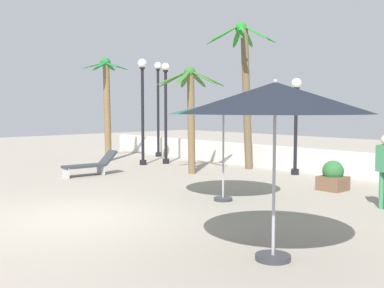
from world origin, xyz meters
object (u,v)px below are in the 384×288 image
(palm_tree_2, at_px, (107,96))
(lamp_post_2, at_px, (158,102))
(lamp_post_0, at_px, (296,116))
(patio_umbrella_1, at_px, (224,108))
(palm_tree_1, at_px, (190,103))
(lounge_chair_0, at_px, (90,164))
(planter, at_px, (333,177))
(palm_tree_0, at_px, (245,76))
(patio_umbrella_2, at_px, (275,99))
(lamp_post_3, at_px, (166,107))
(lamp_post_1, at_px, (143,100))

(palm_tree_2, xyz_separation_m, lamp_post_2, (0.08, 2.79, -0.20))
(lamp_post_0, bearing_deg, patio_umbrella_1, -73.76)
(lamp_post_2, bearing_deg, palm_tree_1, -27.13)
(patio_umbrella_1, distance_m, palm_tree_2, 9.99)
(patio_umbrella_1, relative_size, lounge_chair_0, 1.44)
(lamp_post_0, distance_m, lounge_chair_0, 7.31)
(palm_tree_1, bearing_deg, planter, 7.03)
(palm_tree_0, bearing_deg, planter, -20.30)
(palm_tree_0, height_order, lamp_post_2, palm_tree_0)
(patio_umbrella_1, height_order, palm_tree_2, palm_tree_2)
(palm_tree_1, xyz_separation_m, lamp_post_2, (-5.29, 2.71, 0.11))
(patio_umbrella_2, bearing_deg, palm_tree_1, 145.45)
(patio_umbrella_2, bearing_deg, palm_tree_0, 133.72)
(planter, bearing_deg, lamp_post_3, 176.38)
(palm_tree_0, bearing_deg, palm_tree_1, -97.91)
(planter, bearing_deg, palm_tree_0, 159.70)
(lamp_post_2, bearing_deg, planter, -10.99)
(patio_umbrella_2, bearing_deg, palm_tree_2, 157.91)
(palm_tree_0, bearing_deg, lamp_post_1, -146.42)
(lamp_post_1, bearing_deg, lounge_chair_0, -68.74)
(lamp_post_2, distance_m, lounge_chair_0, 6.98)
(palm_tree_0, height_order, lamp_post_1, palm_tree_0)
(lamp_post_2, bearing_deg, palm_tree_0, -2.26)
(palm_tree_0, xyz_separation_m, palm_tree_2, (-5.72, -2.56, -0.71))
(palm_tree_0, xyz_separation_m, lamp_post_2, (-5.64, 0.22, -0.91))
(palm_tree_1, bearing_deg, patio_umbrella_1, -32.69)
(palm_tree_0, distance_m, lamp_post_2, 5.71)
(patio_umbrella_2, relative_size, palm_tree_2, 0.65)
(planter, bearing_deg, lounge_chair_0, -153.38)
(patio_umbrella_1, xyz_separation_m, lamp_post_2, (-9.53, 5.43, 0.29))
(palm_tree_1, relative_size, lamp_post_2, 0.84)
(patio_umbrella_2, xyz_separation_m, lamp_post_0, (-5.25, 7.97, -0.44))
(palm_tree_2, distance_m, planter, 10.98)
(palm_tree_2, distance_m, lamp_post_2, 2.79)
(palm_tree_2, distance_m, lamp_post_0, 8.53)
(patio_umbrella_2, bearing_deg, lamp_post_1, 152.84)
(lamp_post_2, height_order, lamp_post_3, lamp_post_2)
(patio_umbrella_2, height_order, lamp_post_2, lamp_post_2)
(lamp_post_1, height_order, lounge_chair_0, lamp_post_1)
(lamp_post_0, bearing_deg, palm_tree_0, 179.63)
(palm_tree_0, distance_m, lamp_post_0, 2.81)
(lounge_chair_0, relative_size, planter, 2.26)
(lamp_post_3, bearing_deg, palm_tree_0, 22.63)
(lamp_post_1, distance_m, lamp_post_3, 1.05)
(patio_umbrella_2, bearing_deg, lounge_chair_0, 165.54)
(palm_tree_0, relative_size, palm_tree_2, 1.24)
(patio_umbrella_1, distance_m, lounge_chair_0, 6.43)
(patio_umbrella_2, distance_m, lamp_post_2, 15.61)
(lamp_post_2, xyz_separation_m, lamp_post_3, (2.47, -1.54, -0.25))
(lounge_chair_0, bearing_deg, lamp_post_2, 121.03)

